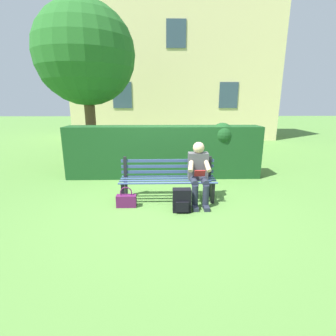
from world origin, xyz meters
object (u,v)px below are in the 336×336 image
(person_seated, at_px, (199,171))
(tree, at_px, (82,58))
(backpack, at_px, (182,201))
(handbag, at_px, (126,200))
(park_bench, at_px, (168,178))

(person_seated, height_order, tree, tree)
(backpack, distance_m, handbag, 1.04)
(park_bench, distance_m, person_seated, 0.64)
(park_bench, xyz_separation_m, backpack, (-0.23, 0.64, -0.23))
(park_bench, height_order, backpack, park_bench)
(person_seated, relative_size, handbag, 2.99)
(park_bench, bearing_deg, person_seated, 163.00)
(tree, height_order, backpack, tree)
(tree, bearing_deg, person_seated, 133.26)
(person_seated, distance_m, tree, 4.98)
(person_seated, relative_size, backpack, 2.75)
(tree, xyz_separation_m, handbag, (-1.58, 3.36, -2.98))
(handbag, bearing_deg, backpack, 167.00)
(tree, bearing_deg, backpack, 125.88)
(park_bench, relative_size, tree, 0.41)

